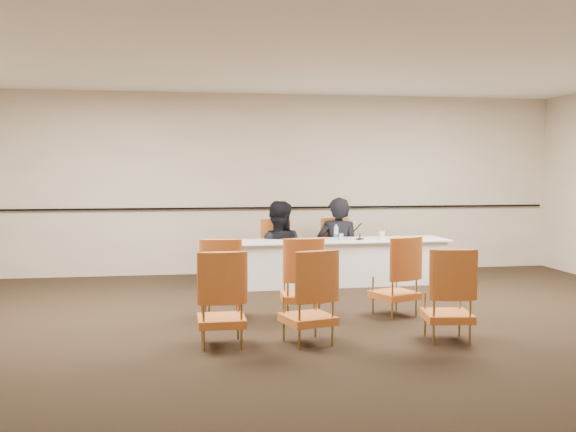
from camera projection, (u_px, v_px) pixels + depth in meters
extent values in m
plane|color=black|center=(317.00, 329.00, 6.94)|extent=(10.00, 10.00, 0.00)
plane|color=white|center=(318.00, 48.00, 6.73)|extent=(10.00, 10.00, 0.00)
cube|color=beige|center=(269.00, 184.00, 10.78)|extent=(10.00, 0.04, 3.00)
cube|color=black|center=(270.00, 208.00, 10.77)|extent=(9.80, 0.04, 0.03)
imported|color=black|center=(338.00, 256.00, 10.24)|extent=(0.77, 0.60, 1.87)
imported|color=black|center=(278.00, 258.00, 10.06)|extent=(1.00, 0.86, 1.80)
cube|color=white|center=(370.00, 239.00, 9.70)|extent=(0.37, 0.33, 0.00)
cylinder|color=silver|center=(341.00, 237.00, 9.63)|extent=(0.08, 0.08, 0.10)
cylinder|color=silver|center=(382.00, 235.00, 9.68)|extent=(0.10, 0.10, 0.13)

